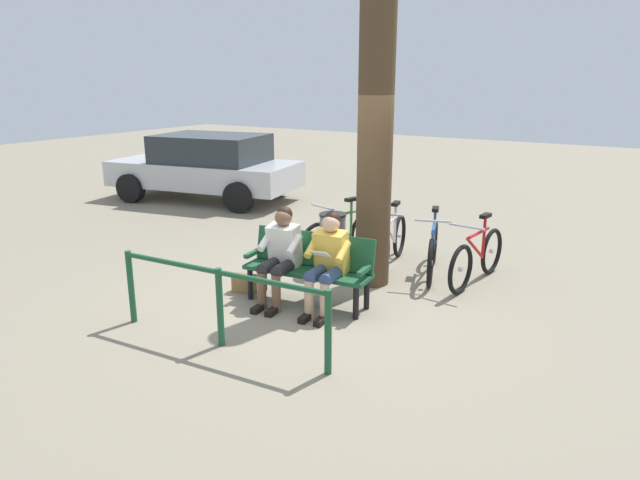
# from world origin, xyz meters

# --- Properties ---
(ground_plane) EXTENTS (40.00, 40.00, 0.00)m
(ground_plane) POSITION_xyz_m (0.00, 0.00, 0.00)
(ground_plane) COLOR gray
(bench) EXTENTS (1.64, 0.64, 0.87)m
(bench) POSITION_xyz_m (0.01, 0.02, 0.51)
(bench) COLOR #194C2D
(bench) RESTS_ON ground
(person_reading) EXTENTS (0.52, 0.79, 1.20)m
(person_reading) POSITION_xyz_m (-0.32, 0.15, 0.66)
(person_reading) COLOR gold
(person_reading) RESTS_ON ground
(person_companion) EXTENTS (0.52, 0.79, 1.20)m
(person_companion) POSITION_xyz_m (0.32, 0.21, 0.66)
(person_companion) COLOR white
(person_companion) RESTS_ON ground
(handbag) EXTENTS (0.32, 0.20, 0.24)m
(handbag) POSITION_xyz_m (0.93, 0.19, 0.12)
(handbag) COLOR olive
(handbag) RESTS_ON ground
(tree_trunk) EXTENTS (0.46, 0.46, 3.92)m
(tree_trunk) POSITION_xyz_m (-0.33, -1.01, 1.96)
(tree_trunk) COLOR #4C3823
(tree_trunk) RESTS_ON ground
(litter_bin) EXTENTS (0.39, 0.39, 0.85)m
(litter_bin) POSITION_xyz_m (0.38, -1.15, 0.43)
(litter_bin) COLOR slate
(litter_bin) RESTS_ON ground
(bicycle_blue) EXTENTS (0.48, 1.68, 0.94)m
(bicycle_blue) POSITION_xyz_m (-1.54, -1.73, 0.36)
(bicycle_blue) COLOR black
(bicycle_blue) RESTS_ON ground
(bicycle_orange) EXTENTS (0.65, 1.62, 0.94)m
(bicycle_orange) POSITION_xyz_m (-0.90, -1.77, 0.36)
(bicycle_orange) COLOR black
(bicycle_orange) RESTS_ON ground
(bicycle_red) EXTENTS (0.50, 1.66, 0.94)m
(bicycle_red) POSITION_xyz_m (-0.25, -1.81, 0.36)
(bicycle_red) COLOR black
(bicycle_red) RESTS_ON ground
(bicycle_green) EXTENTS (0.63, 1.62, 0.94)m
(bicycle_green) POSITION_xyz_m (0.54, -1.73, 0.36)
(bicycle_green) COLOR black
(bicycle_green) RESTS_ON ground
(railing_fence) EXTENTS (2.59, 0.21, 0.85)m
(railing_fence) POSITION_xyz_m (0.15, 1.53, 0.57)
(railing_fence) COLOR #194C2D
(railing_fence) RESTS_ON ground
(parked_car) EXTENTS (4.45, 2.58, 1.47)m
(parked_car) POSITION_xyz_m (5.35, -4.00, 0.77)
(parked_car) COLOR silver
(parked_car) RESTS_ON ground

